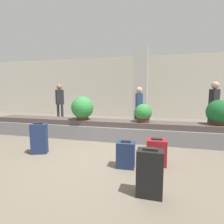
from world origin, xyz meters
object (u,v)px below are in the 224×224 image
(traveler_2, at_px, (139,106))
(potted_plant_2, at_px, (82,108))
(suitcase_0, at_px, (150,173))
(suitcase_3, at_px, (126,154))
(traveler_0, at_px, (214,103))
(potted_plant_1, at_px, (143,113))
(pillar, at_px, (140,87))
(suitcase_1, at_px, (156,152))
(potted_plant_0, at_px, (219,113))
(suitcase_2, at_px, (39,139))
(traveler_1, at_px, (60,100))

(traveler_2, bearing_deg, potted_plant_2, 107.91)
(suitcase_0, bearing_deg, suitcase_3, 120.67)
(potted_plant_2, distance_m, traveler_0, 4.20)
(potted_plant_1, relative_size, potted_plant_2, 0.73)
(suitcase_0, xyz_separation_m, suitcase_3, (-0.46, 0.82, -0.08))
(pillar, height_order, suitcase_1, pillar)
(potted_plant_0, bearing_deg, suitcase_2, -158.93)
(suitcase_2, height_order, traveler_1, traveler_1)
(suitcase_0, distance_m, traveler_0, 4.40)
(potted_plant_1, height_order, traveler_1, traveler_1)
(suitcase_1, xyz_separation_m, suitcase_3, (-0.57, -0.25, -0.01))
(pillar, bearing_deg, potted_plant_2, -121.54)
(suitcase_0, height_order, traveler_1, traveler_1)
(suitcase_2, bearing_deg, suitcase_3, -27.02)
(suitcase_1, relative_size, suitcase_2, 0.74)
(potted_plant_2, bearing_deg, traveler_1, 133.24)
(potted_plant_0, bearing_deg, traveler_1, 160.98)
(traveler_1, relative_size, traveler_2, 1.09)
(suitcase_2, xyz_separation_m, traveler_2, (2.04, 2.71, 0.57))
(potted_plant_1, distance_m, traveler_0, 2.54)
(suitcase_3, bearing_deg, suitcase_1, 22.48)
(suitcase_2, height_order, potted_plant_0, potted_plant_0)
(potted_plant_1, height_order, traveler_2, traveler_2)
(traveler_1, bearing_deg, potted_plant_1, 101.85)
(suitcase_2, xyz_separation_m, suitcase_3, (2.06, -0.25, -0.10))
(suitcase_0, xyz_separation_m, traveler_0, (1.90, 3.91, 0.71))
(suitcase_3, bearing_deg, suitcase_0, -62.00)
(potted_plant_2, relative_size, traveler_0, 0.41)
(suitcase_2, xyz_separation_m, traveler_0, (4.42, 2.83, 0.69))
(pillar, bearing_deg, traveler_1, -174.10)
(suitcase_2, bearing_deg, traveler_1, 93.27)
(pillar, distance_m, suitcase_3, 4.43)
(suitcase_3, height_order, traveler_2, traveler_2)
(suitcase_3, distance_m, potted_plant_1, 1.86)
(pillar, distance_m, suitcase_0, 5.22)
(potted_plant_1, bearing_deg, suitcase_3, -96.58)
(traveler_2, bearing_deg, traveler_1, 56.07)
(suitcase_1, height_order, potted_plant_0, potted_plant_0)
(suitcase_3, xyz_separation_m, traveler_0, (2.36, 3.09, 0.79))
(suitcase_2, distance_m, traveler_2, 3.44)
(pillar, bearing_deg, suitcase_3, -88.88)
(traveler_0, xyz_separation_m, traveler_2, (-2.39, -0.12, -0.12))
(suitcase_1, bearing_deg, potted_plant_1, 102.10)
(suitcase_0, relative_size, suitcase_1, 1.28)
(potted_plant_0, relative_size, traveler_0, 0.37)
(pillar, distance_m, traveler_1, 3.59)
(pillar, height_order, suitcase_2, pillar)
(pillar, distance_m, traveler_2, 1.43)
(pillar, bearing_deg, potted_plant_0, -46.52)
(suitcase_1, relative_size, traveler_1, 0.31)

